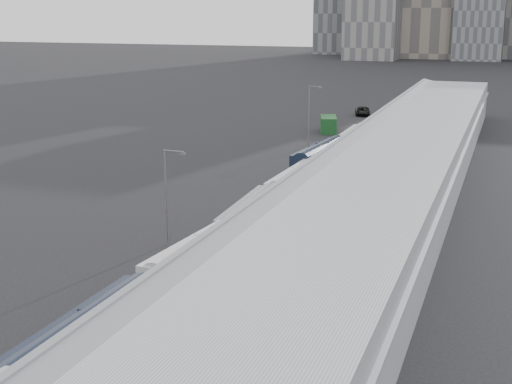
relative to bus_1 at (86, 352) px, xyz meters
The scene contains 17 objects.
sidewalk 35.32m from the bus_1, 79.33° to the left, with size 10.00×170.00×0.12m, color gray.
lane_line 34.94m from the bus_1, 96.53° to the left, with size 0.12×160.00×0.02m, color gold.
depot 36.28m from the bus_1, 73.12° to the left, with size 12.45×160.40×7.20m.
bus_1 is the anchor object (origin of this frame).
bus_2 15.17m from the bus_1, 88.82° to the left, with size 3.82×13.50×3.89m.
bus_3 27.12m from the bus_1, 90.17° to the left, with size 3.17×12.99×3.77m.
bus_4 40.51m from the bus_1, 89.74° to the left, with size 3.05×13.26×3.86m.
bus_5 54.28m from the bus_1, 90.85° to the left, with size 4.00×14.15×4.08m.
bus_6 69.98m from the bus_1, 90.02° to the left, with size 2.79×12.43×3.63m.
tree_1 9.26m from the bus_1, 66.60° to the left, with size 1.49×1.49×4.56m.
tree_2 39.68m from the bus_1, 84.75° to the left, with size 1.40×1.40×3.59m.
tree_3 59.79m from the bus_1, 86.77° to the left, with size 1.92×1.92×4.65m.
tree_4 83.94m from the bus_1, 87.98° to the left, with size 2.74×2.74×4.52m.
street_lamp_near 24.10m from the bus_1, 105.41° to the left, with size 2.04×0.22×8.64m.
street_lamp_far 73.17m from the bus_1, 95.77° to the left, with size 2.04×0.22×9.37m.
shipping_container 87.70m from the bus_1, 95.31° to the left, with size 2.62×6.24×2.69m, color #123D1A.
suv 109.76m from the bus_1, 93.50° to the left, with size 2.78×6.03×1.67m, color black.
Camera 1 is at (23.81, -10.70, 20.18)m, focal length 50.00 mm.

